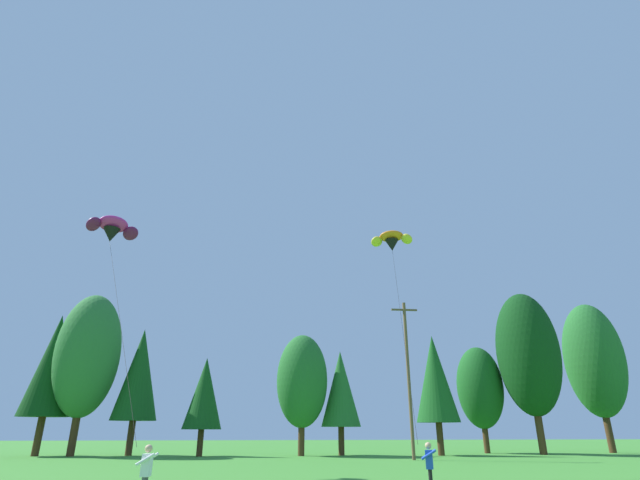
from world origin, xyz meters
TOP-DOWN VIEW (x-y plane):
  - treeline_tree_c at (-19.21, 48.73)m, footprint 4.30×4.30m
  - treeline_tree_d at (-16.09, 48.08)m, footprint 5.62×5.62m
  - treeline_tree_e at (-11.46, 48.76)m, footprint 4.04×4.04m
  - treeline_tree_f at (-5.14, 46.88)m, footprint 3.42×3.42m
  - treeline_tree_g at (3.60, 46.60)m, footprint 4.63×4.63m
  - treeline_tree_h at (7.25, 47.15)m, footprint 3.61×3.61m
  - treeline_tree_i at (15.97, 45.77)m, footprint 3.92×3.92m
  - treeline_tree_j at (22.01, 49.62)m, footprint 4.54×4.54m
  - treeline_tree_k at (25.79, 46.17)m, footprint 5.87×5.87m
  - treeline_tree_l at (34.69, 48.95)m, footprint 5.83×5.83m
  - utility_pole at (11.50, 39.37)m, footprint 2.20×0.26m
  - kite_flyer_near at (-3.33, 16.80)m, footprint 0.55×0.59m
  - kite_flyer_mid at (5.73, 18.61)m, footprint 0.69×0.71m
  - parafoil_kite_high_magenta at (-9.79, 29.92)m, footprint 7.69×14.42m
  - parafoil_kite_mid_orange at (8.48, 31.29)m, footprint 4.57×13.50m

SIDE VIEW (x-z plane):
  - kite_flyer_near at x=-3.33m, z-range 0.15..1.84m
  - kite_flyer_mid at x=5.73m, z-range 0.15..1.84m
  - treeline_tree_f at x=-5.14m, z-range 1.04..9.31m
  - treeline_tree_h at x=7.25m, z-range 1.15..10.28m
  - treeline_tree_j at x=22.01m, z-range 1.07..11.22m
  - utility_pole at x=11.50m, z-range 0.27..12.32m
  - treeline_tree_g at x=3.60m, z-range 1.10..11.57m
  - treeline_tree_i at x=15.97m, z-range 1.33..11.88m
  - treeline_tree_e at x=-11.46m, z-range 1.40..12.52m
  - treeline_tree_c at x=-19.21m, z-range 1.55..13.84m
  - treeline_tree_d at x=-16.09m, z-range 1.49..15.62m
  - treeline_tree_l at x=34.69m, z-range 1.58..16.50m
  - treeline_tree_k at x=25.79m, z-range 1.59..16.68m
  - parafoil_kite_high_magenta at x=-9.79m, z-range 7.27..20.28m
  - parafoil_kite_mid_orange at x=8.48m, z-range 7.63..21.14m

